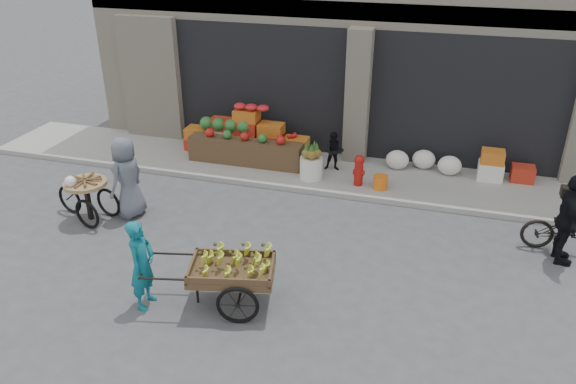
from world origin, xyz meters
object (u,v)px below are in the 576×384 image
(banana_cart, at_px, (229,268))
(tricycle_cart, at_px, (87,194))
(seated_person, at_px, (334,151))
(vendor_grey, at_px, (127,178))
(pineapple_bin, at_px, (311,168))
(orange_bucket, at_px, (380,182))
(bicycle, at_px, (572,230))
(fire_hydrant, at_px, (359,169))
(cyclist, at_px, (568,220))
(vendor_woman, at_px, (142,265))

(banana_cart, height_order, tricycle_cart, tricycle_cart)
(seated_person, bearing_deg, vendor_grey, -148.54)
(tricycle_cart, bearing_deg, pineapple_bin, 49.99)
(orange_bucket, bearing_deg, vendor_grey, -152.85)
(pineapple_bin, relative_size, bicycle, 0.30)
(tricycle_cart, bearing_deg, vendor_grey, 41.12)
(fire_hydrant, height_order, cyclist, cyclist)
(banana_cart, relative_size, vendor_woman, 1.57)
(seated_person, bearing_deg, fire_hydrant, -52.88)
(orange_bucket, height_order, tricycle_cart, tricycle_cart)
(banana_cart, xyz_separation_m, vendor_woman, (-1.27, -0.39, 0.08))
(seated_person, distance_m, vendor_grey, 4.74)
(orange_bucket, bearing_deg, seated_person, 149.74)
(banana_cart, distance_m, cyclist, 5.87)
(banana_cart, bearing_deg, cyclist, 15.62)
(fire_hydrant, bearing_deg, cyclist, -25.13)
(orange_bucket, distance_m, vendor_woman, 5.83)
(banana_cart, xyz_separation_m, vendor_grey, (-3.03, 2.16, 0.18))
(seated_person, height_order, banana_cart, seated_person)
(vendor_woman, bearing_deg, vendor_grey, 31.93)
(tricycle_cart, height_order, vendor_grey, vendor_grey)
(orange_bucket, relative_size, vendor_grey, 0.19)
(orange_bucket, height_order, seated_person, seated_person)
(vendor_woman, bearing_deg, cyclist, -66.45)
(pineapple_bin, height_order, seated_person, seated_person)
(seated_person, relative_size, vendor_grey, 0.55)
(vendor_grey, bearing_deg, vendor_woman, 45.47)
(pineapple_bin, relative_size, banana_cart, 0.22)
(bicycle, bearing_deg, fire_hydrant, 68.20)
(pineapple_bin, relative_size, orange_bucket, 1.62)
(vendor_grey, xyz_separation_m, cyclist, (8.19, 0.64, -0.01))
(pineapple_bin, height_order, banana_cart, banana_cart)
(vendor_woman, bearing_deg, seated_person, -20.24)
(cyclist, bearing_deg, tricycle_cart, 94.02)
(fire_hydrant, relative_size, orange_bucket, 2.22)
(pineapple_bin, distance_m, banana_cart, 4.71)
(orange_bucket, distance_m, tricycle_cart, 6.16)
(pineapple_bin, bearing_deg, vendor_woman, -105.26)
(fire_hydrant, relative_size, banana_cart, 0.30)
(bicycle, bearing_deg, banana_cart, 118.28)
(orange_bucket, distance_m, bicycle, 3.91)
(tricycle_cart, relative_size, cyclist, 0.87)
(seated_person, xyz_separation_m, vendor_woman, (-1.79, -5.68, 0.16))
(tricycle_cart, bearing_deg, cyclist, 19.47)
(pineapple_bin, xyz_separation_m, fire_hydrant, (1.10, -0.05, 0.13))
(tricycle_cart, distance_m, bicycle, 9.22)
(tricycle_cart, bearing_deg, vendor_woman, -28.13)
(fire_hydrant, distance_m, vendor_grey, 4.94)
(vendor_woman, bearing_deg, orange_bucket, -33.73)
(seated_person, relative_size, cyclist, 0.55)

